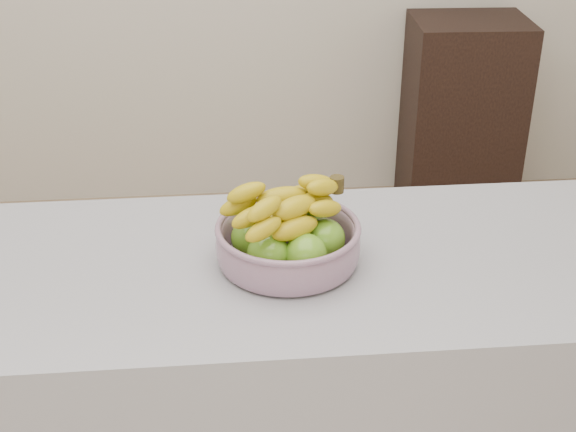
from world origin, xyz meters
name	(u,v)px	position (x,y,z in m)	size (l,w,h in m)	color
cabinet	(462,117)	(1.14, 1.78, 0.43)	(0.48, 0.38, 0.86)	black
fruit_bowl	(288,238)	(0.20, -0.10, 0.95)	(0.28, 0.28, 0.16)	#9199AE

